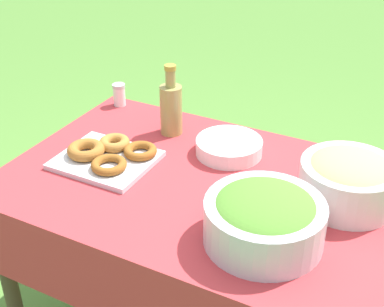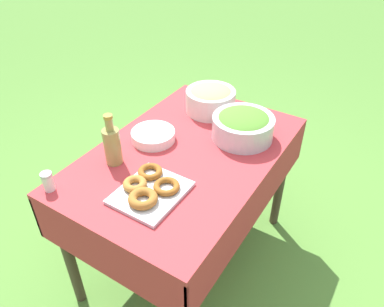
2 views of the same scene
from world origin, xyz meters
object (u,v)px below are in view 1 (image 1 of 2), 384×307
at_px(salad_bowl, 264,218).
at_px(olive_oil_bottle, 171,107).
at_px(pasta_bowl, 349,179).
at_px(donut_platter, 107,155).
at_px(plate_stack, 230,147).

distance_m(salad_bowl, olive_oil_bottle, 0.61).
height_order(salad_bowl, olive_oil_bottle, olive_oil_bottle).
bearing_deg(pasta_bowl, donut_platter, -169.99).
bearing_deg(plate_stack, olive_oil_bottle, 170.02).
relative_size(pasta_bowl, plate_stack, 1.26).
relative_size(salad_bowl, pasta_bowl, 1.12).
relative_size(donut_platter, olive_oil_bottle, 1.25).
distance_m(pasta_bowl, donut_platter, 0.71).
height_order(salad_bowl, donut_platter, salad_bowl).
bearing_deg(salad_bowl, plate_stack, 124.80).
relative_size(plate_stack, olive_oil_bottle, 0.87).
height_order(salad_bowl, plate_stack, salad_bowl).
bearing_deg(salad_bowl, donut_platter, 166.38).
bearing_deg(salad_bowl, pasta_bowl, 61.46).
xyz_separation_m(salad_bowl, plate_stack, (-0.24, 0.35, -0.04)).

